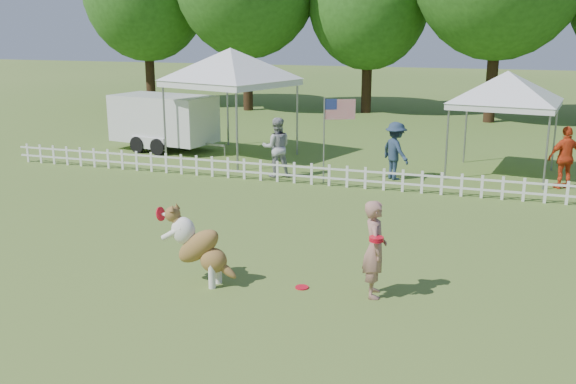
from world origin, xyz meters
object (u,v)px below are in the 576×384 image
at_px(handler, 375,249).
at_px(canopy_tent_left, 232,104).
at_px(canopy_tent_right, 504,125).
at_px(spectator_c, 566,158).
at_px(dog, 200,246).
at_px(spectator_a, 277,147).
at_px(spectator_b, 395,151).
at_px(flag_pole, 324,141).
at_px(frisbee_on_turf, 302,287).
at_px(cargo_trailer, 164,122).

height_order(handler, canopy_tent_left, canopy_tent_left).
relative_size(canopy_tent_right, spectator_c, 1.76).
bearing_deg(canopy_tent_left, dog, -51.83).
xyz_separation_m(spectator_a, spectator_b, (3.29, 0.77, -0.04)).
distance_m(dog, canopy_tent_right, 11.31).
xyz_separation_m(handler, canopy_tent_left, (-6.73, 9.82, 0.95)).
bearing_deg(canopy_tent_left, handler, -37.98).
bearing_deg(canopy_tent_left, spectator_a, -26.54).
bearing_deg(flag_pole, spectator_c, -11.60).
bearing_deg(spectator_b, spectator_c, -129.72).
bearing_deg(spectator_c, frisbee_on_turf, 34.81).
bearing_deg(spectator_a, spectator_c, 165.28).
distance_m(frisbee_on_turf, spectator_a, 8.24).
height_order(canopy_tent_right, spectator_c, canopy_tent_right).
bearing_deg(canopy_tent_right, spectator_b, -143.67).
xyz_separation_m(canopy_tent_right, flag_pole, (-4.65, -2.63, -0.29)).
xyz_separation_m(handler, spectator_a, (-4.33, 7.49, 0.07)).
xyz_separation_m(cargo_trailer, spectator_c, (12.94, -1.54, -0.14)).
relative_size(cargo_trailer, spectator_a, 2.58).
relative_size(spectator_a, spectator_c, 1.03).
relative_size(cargo_trailer, spectator_c, 2.64).
bearing_deg(frisbee_on_turf, dog, -168.27).
distance_m(flag_pole, spectator_c, 6.46).
bearing_deg(frisbee_on_turf, spectator_c, 62.09).
bearing_deg(spectator_a, cargo_trailer, -50.96).
bearing_deg(canopy_tent_left, canopy_tent_right, 17.59).
bearing_deg(spectator_c, flag_pole, -14.14).
distance_m(handler, frisbee_on_turf, 1.43).
distance_m(dog, cargo_trailer, 12.53).
distance_m(dog, frisbee_on_turf, 1.85).
distance_m(canopy_tent_right, cargo_trailer, 11.32).
height_order(dog, canopy_tent_right, canopy_tent_right).
bearing_deg(cargo_trailer, flag_pole, -14.73).
relative_size(canopy_tent_right, flag_pole, 1.24).
relative_size(canopy_tent_left, canopy_tent_right, 1.18).
relative_size(frisbee_on_turf, spectator_b, 0.14).
relative_size(handler, canopy_tent_right, 0.54).
distance_m(cargo_trailer, spectator_c, 13.03).
xyz_separation_m(dog, spectator_b, (1.85, 8.70, 0.16)).
bearing_deg(spectator_c, spectator_a, -18.74).
height_order(cargo_trailer, spectator_c, cargo_trailer).
relative_size(canopy_tent_right, cargo_trailer, 0.66).
xyz_separation_m(frisbee_on_turf, canopy_tent_left, (-5.54, 9.90, 1.73)).
relative_size(dog, flag_pole, 0.56).
bearing_deg(dog, canopy_tent_left, 112.68).
distance_m(handler, dog, 2.92).
bearing_deg(handler, canopy_tent_left, 19.61).
bearing_deg(canopy_tent_right, handler, -92.83).
relative_size(dog, frisbee_on_turf, 5.89).
xyz_separation_m(handler, cargo_trailer, (-9.49, 10.20, 0.18)).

